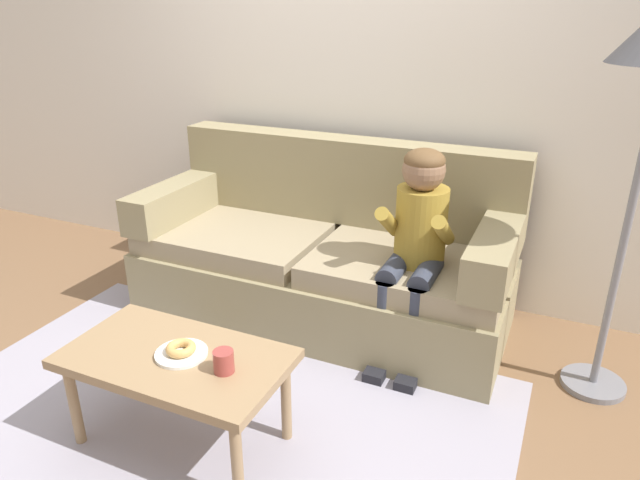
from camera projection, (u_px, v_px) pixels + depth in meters
ground at (238, 387)px, 2.82m from camera, size 10.00×10.00×0.00m
wall_back at (349, 64)px, 3.46m from camera, size 8.00×0.10×2.80m
area_rug at (209, 417)px, 2.61m from camera, size 2.63×1.72×0.01m
couch at (325, 258)px, 3.37m from camera, size 2.12×0.90×1.01m
coffee_table at (176, 365)px, 2.33m from camera, size 0.91×0.51×0.44m
person_child at (416, 237)px, 2.85m from camera, size 0.34×0.58×1.10m
plate at (181, 354)px, 2.30m from camera, size 0.21×0.21×0.01m
donut at (181, 348)px, 2.29m from camera, size 0.14×0.14×0.04m
mug at (224, 361)px, 2.18m from camera, size 0.08×0.08×0.09m
toy_controller at (190, 356)px, 3.02m from camera, size 0.23×0.09×0.05m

